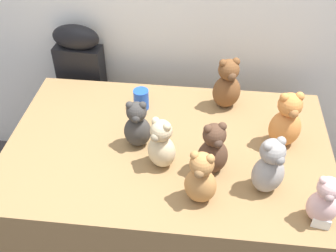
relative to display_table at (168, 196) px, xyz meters
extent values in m
cube|color=olive|center=(0.00, 0.00, 0.00)|extent=(1.55, 1.00, 0.74)
cube|color=black|center=(-0.61, 0.63, 0.07)|extent=(0.29, 0.14, 0.88)
ellipsoid|color=black|center=(-0.61, 0.63, 0.57)|extent=(0.29, 0.14, 0.15)
ellipsoid|color=#D17F3D|center=(0.54, 0.08, 0.46)|extent=(0.18, 0.16, 0.19)
sphere|color=#D17F3D|center=(0.54, 0.08, 0.60)|extent=(0.11, 0.11, 0.11)
sphere|color=#D17F3D|center=(0.51, 0.07, 0.64)|extent=(0.04, 0.04, 0.04)
sphere|color=#D17F3D|center=(0.57, 0.08, 0.64)|extent=(0.04, 0.04, 0.04)
sphere|color=#A06536|center=(0.55, 0.03, 0.59)|extent=(0.05, 0.05, 0.05)
ellipsoid|color=#B27A42|center=(0.17, -0.31, 0.45)|extent=(0.15, 0.14, 0.16)
sphere|color=#B27A42|center=(0.17, -0.31, 0.57)|extent=(0.10, 0.10, 0.10)
sphere|color=#B27A42|center=(0.14, -0.31, 0.61)|extent=(0.04, 0.04, 0.04)
sphere|color=#B27A42|center=(0.20, -0.32, 0.61)|extent=(0.04, 0.04, 0.04)
sphere|color=olive|center=(0.16, -0.35, 0.56)|extent=(0.04, 0.04, 0.04)
ellipsoid|color=#CCB78E|center=(-0.01, -0.13, 0.45)|extent=(0.17, 0.16, 0.16)
sphere|color=#CCB78E|center=(-0.01, -0.13, 0.57)|extent=(0.10, 0.10, 0.10)
sphere|color=#CCB78E|center=(-0.04, -0.11, 0.61)|extent=(0.04, 0.04, 0.04)
sphere|color=#CCB78E|center=(0.01, -0.14, 0.61)|extent=(0.04, 0.04, 0.04)
sphere|color=#9D8E71|center=(-0.04, -0.16, 0.56)|extent=(0.04, 0.04, 0.04)
ellipsoid|color=#383533|center=(-0.14, -0.01, 0.45)|extent=(0.14, 0.12, 0.16)
sphere|color=#383533|center=(-0.14, -0.01, 0.57)|extent=(0.09, 0.09, 0.09)
sphere|color=#383533|center=(-0.17, -0.01, 0.60)|extent=(0.04, 0.04, 0.04)
sphere|color=#383533|center=(-0.11, 0.00, 0.60)|extent=(0.04, 0.04, 0.04)
sphere|color=#32302E|center=(-0.14, -0.05, 0.56)|extent=(0.04, 0.04, 0.04)
ellipsoid|color=brown|center=(0.27, 0.35, 0.46)|extent=(0.18, 0.17, 0.18)
sphere|color=brown|center=(0.27, 0.35, 0.60)|extent=(0.11, 0.11, 0.11)
sphere|color=brown|center=(0.24, 0.34, 0.64)|extent=(0.04, 0.04, 0.04)
sphere|color=brown|center=(0.30, 0.36, 0.64)|extent=(0.04, 0.04, 0.04)
sphere|color=brown|center=(0.28, 0.30, 0.59)|extent=(0.05, 0.05, 0.05)
ellipsoid|color=gray|center=(0.44, -0.22, 0.46)|extent=(0.18, 0.18, 0.17)
sphere|color=gray|center=(0.44, -0.22, 0.59)|extent=(0.10, 0.10, 0.10)
sphere|color=gray|center=(0.42, -0.24, 0.63)|extent=(0.04, 0.04, 0.04)
sphere|color=gray|center=(0.47, -0.21, 0.63)|extent=(0.04, 0.04, 0.04)
sphere|color=slate|center=(0.47, -0.26, 0.58)|extent=(0.04, 0.04, 0.04)
ellipsoid|color=beige|center=(0.64, -0.36, 0.44)|extent=(0.13, 0.12, 0.15)
sphere|color=beige|center=(0.64, -0.36, 0.55)|extent=(0.09, 0.09, 0.09)
sphere|color=beige|center=(0.62, -0.36, 0.59)|extent=(0.03, 0.03, 0.03)
sphere|color=#A88783|center=(0.64, -0.40, 0.55)|extent=(0.04, 0.04, 0.04)
ellipsoid|color=#4C3323|center=(0.21, -0.14, 0.45)|extent=(0.17, 0.16, 0.17)
sphere|color=#4C3323|center=(0.21, -0.14, 0.58)|extent=(0.10, 0.10, 0.10)
sphere|color=#4C3323|center=(0.18, -0.15, 0.62)|extent=(0.04, 0.04, 0.04)
sphere|color=#4C3323|center=(0.24, -0.13, 0.62)|extent=(0.04, 0.04, 0.04)
sphere|color=#412E23|center=(0.23, -0.18, 0.57)|extent=(0.04, 0.04, 0.04)
cylinder|color=blue|center=(-0.17, 0.28, 0.43)|extent=(0.08, 0.08, 0.11)
cube|color=white|center=(0.64, -0.41, 0.40)|extent=(0.07, 0.02, 0.05)
camera|label=1|loc=(0.17, -1.46, 1.73)|focal=44.72mm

